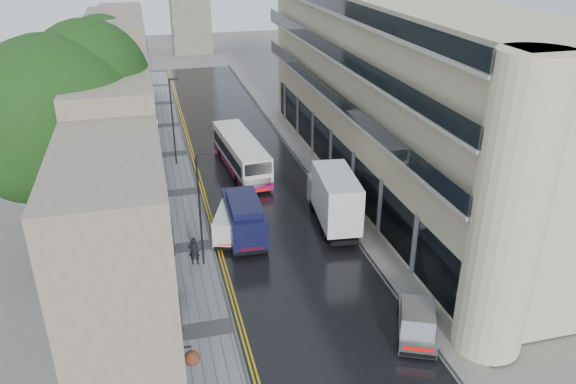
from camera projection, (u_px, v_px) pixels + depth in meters
name	position (u px, v px, depth m)	size (l,w,h in m)	color
road	(256.00, 186.00, 43.95)	(9.00, 85.00, 0.02)	black
left_sidewalk	(180.00, 193.00, 42.60)	(2.70, 85.00, 0.12)	gray
right_sidewalk	(322.00, 178.00, 45.14)	(1.80, 85.00, 0.12)	slate
old_shop_row	(122.00, 112.00, 41.46)	(4.50, 56.00, 12.00)	gray
modern_block	(392.00, 95.00, 41.98)	(8.00, 40.00, 14.00)	beige
tree_near	(62.00, 150.00, 31.60)	(10.56, 10.56, 13.89)	black
tree_far	(85.00, 100.00, 43.37)	(9.24, 9.24, 12.46)	black
cream_bus	(237.00, 169.00, 43.33)	(2.34, 10.31, 2.81)	white
white_lorry	(324.00, 211.00, 35.65)	(2.26, 7.52, 3.95)	white
silver_hatchback	(401.00, 338.00, 26.43)	(1.76, 4.02, 1.51)	#B4B4B9
white_van	(215.00, 233.00, 35.05)	(1.88, 4.38, 1.98)	white
navy_van	(232.00, 233.00, 34.25)	(2.21, 5.53, 2.82)	#0E1034
pedestrian	(194.00, 251.00, 33.10)	(0.65, 0.43, 1.78)	black
lamp_post_near	(200.00, 211.00, 32.02)	(0.79, 0.18, 7.02)	#232326
lamp_post_far	(173.00, 122.00, 46.29)	(0.82, 0.18, 7.28)	black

